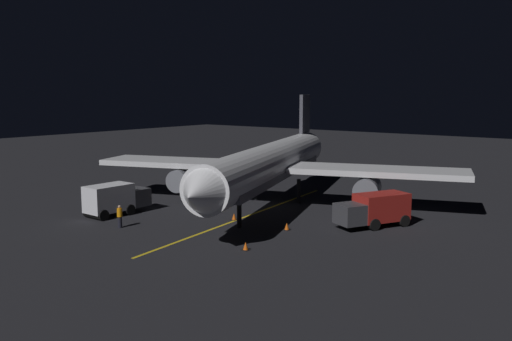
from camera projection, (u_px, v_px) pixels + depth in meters
The scene contains 9 objects.
ground_plane at pixel (270, 208), 48.98m from camera, with size 180.00×180.00×0.20m, color black.
apron_guide_stripe at pixel (248, 216), 45.39m from camera, with size 0.24×27.43×0.01m, color gold.
airliner at pixel (272, 164), 48.99m from camera, with size 33.39×34.33×9.87m.
baggage_truck at pixel (115, 199), 45.51m from camera, with size 2.36×5.61×2.61m.
catering_truck at pixel (375, 210), 41.57m from camera, with size 4.48×6.12×2.51m.
ground_crew_worker at pixel (120, 216), 41.27m from camera, with size 0.40×0.40×1.74m.
traffic_cone_near_left at pixel (287, 227), 40.69m from camera, with size 0.50×0.50×0.55m.
traffic_cone_near_right at pixel (234, 217), 43.90m from camera, with size 0.50×0.50×0.55m.
traffic_cone_under_wing at pixel (246, 246), 35.49m from camera, with size 0.50×0.50×0.55m.
Camera 1 is at (-28.21, 38.87, 10.14)m, focal length 38.49 mm.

